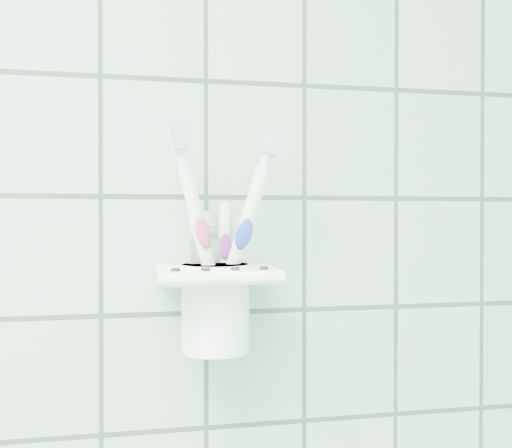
% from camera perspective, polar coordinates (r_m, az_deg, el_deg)
% --- Properties ---
extents(holder_bracket, '(0.12, 0.10, 0.04)m').
position_cam_1_polar(holder_bracket, '(0.57, -4.02, -5.17)').
color(holder_bracket, white).
rests_on(holder_bracket, wall_back).
extents(cup, '(0.08, 0.08, 0.09)m').
position_cam_1_polar(cup, '(0.57, -4.09, -7.93)').
color(cup, white).
rests_on(cup, holder_bracket).
extents(toothbrush_pink, '(0.06, 0.03, 0.22)m').
position_cam_1_polar(toothbrush_pink, '(0.56, -2.92, -0.72)').
color(toothbrush_pink, white).
rests_on(toothbrush_pink, cup).
extents(toothbrush_blue, '(0.03, 0.08, 0.19)m').
position_cam_1_polar(toothbrush_blue, '(0.56, -3.67, -1.92)').
color(toothbrush_blue, white).
rests_on(toothbrush_blue, cup).
extents(toothbrush_orange, '(0.07, 0.03, 0.22)m').
position_cam_1_polar(toothbrush_orange, '(0.58, -4.68, -0.60)').
color(toothbrush_orange, white).
rests_on(toothbrush_orange, cup).
extents(toothpaste_tube, '(0.04, 0.04, 0.13)m').
position_cam_1_polar(toothpaste_tube, '(0.58, -4.52, -4.18)').
color(toothpaste_tube, silver).
rests_on(toothpaste_tube, cup).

